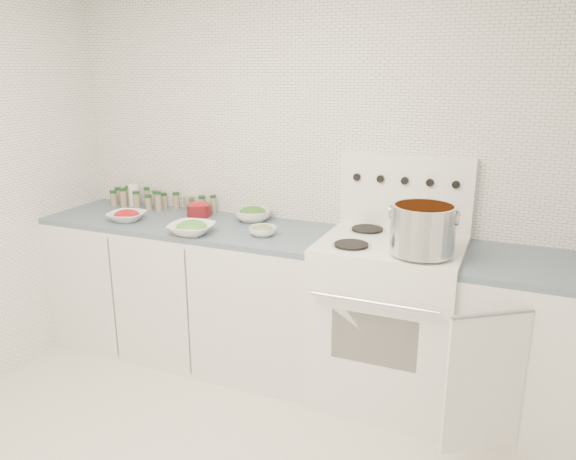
# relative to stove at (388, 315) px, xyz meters

# --- Properties ---
(room_walls) EXTENTS (3.54, 3.04, 2.52)m
(room_walls) POSITION_rel_stove_xyz_m (-0.48, -1.19, 1.06)
(room_walls) COLOR white
(room_walls) RESTS_ON ground
(counter_left) EXTENTS (1.85, 0.62, 0.90)m
(counter_left) POSITION_rel_stove_xyz_m (-1.30, 0.00, -0.05)
(counter_left) COLOR white
(counter_left) RESTS_ON ground
(stove) EXTENTS (0.76, 0.70, 1.36)m
(stove) POSITION_rel_stove_xyz_m (0.00, 0.00, 0.00)
(stove) COLOR white
(stove) RESTS_ON ground
(counter_right) EXTENTS (0.89, 0.86, 0.90)m
(counter_right) POSITION_rel_stove_xyz_m (0.82, -0.00, -0.05)
(counter_right) COLOR white
(counter_right) RESTS_ON ground
(stock_pot) EXTENTS (0.34, 0.32, 0.24)m
(stock_pot) POSITION_rel_stove_xyz_m (0.18, -0.18, 0.58)
(stock_pot) COLOR silver
(stock_pot) RESTS_ON stove
(bowl_tomato) EXTENTS (0.25, 0.25, 0.08)m
(bowl_tomato) POSITION_rel_stove_xyz_m (-1.67, -0.12, 0.44)
(bowl_tomato) COLOR white
(bowl_tomato) RESTS_ON counter_left
(bowl_snowpea) EXTENTS (0.28, 0.28, 0.09)m
(bowl_snowpea) POSITION_rel_stove_xyz_m (-1.13, -0.22, 0.44)
(bowl_snowpea) COLOR white
(bowl_snowpea) RESTS_ON counter_left
(bowl_broccoli) EXTENTS (0.30, 0.30, 0.10)m
(bowl_broccoli) POSITION_rel_stove_xyz_m (-0.94, 0.19, 0.45)
(bowl_broccoli) COLOR white
(bowl_broccoli) RESTS_ON counter_left
(bowl_zucchini) EXTENTS (0.21, 0.21, 0.07)m
(bowl_zucchini) POSITION_rel_stove_xyz_m (-0.74, -0.08, 0.43)
(bowl_zucchini) COLOR white
(bowl_zucchini) RESTS_ON counter_left
(bowl_pepper) EXTENTS (0.16, 0.16, 0.10)m
(bowl_pepper) POSITION_rel_stove_xyz_m (-1.31, 0.15, 0.45)
(bowl_pepper) COLOR maroon
(bowl_pepper) RESTS_ON counter_left
(salt_canister) EXTENTS (0.09, 0.09, 0.15)m
(salt_canister) POSITION_rel_stove_xyz_m (-1.88, 0.22, 0.48)
(salt_canister) COLOR white
(salt_canister) RESTS_ON counter_left
(tin_can) EXTENTS (0.08, 0.08, 0.10)m
(tin_can) POSITION_rel_stove_xyz_m (-1.46, 0.26, 0.45)
(tin_can) COLOR #AAA48F
(tin_can) RESTS_ON counter_left
(spice_cluster) EXTENTS (0.83, 0.16, 0.14)m
(spice_cluster) POSITION_rel_stove_xyz_m (-1.73, 0.22, 0.46)
(spice_cluster) COLOR gray
(spice_cluster) RESTS_ON counter_left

